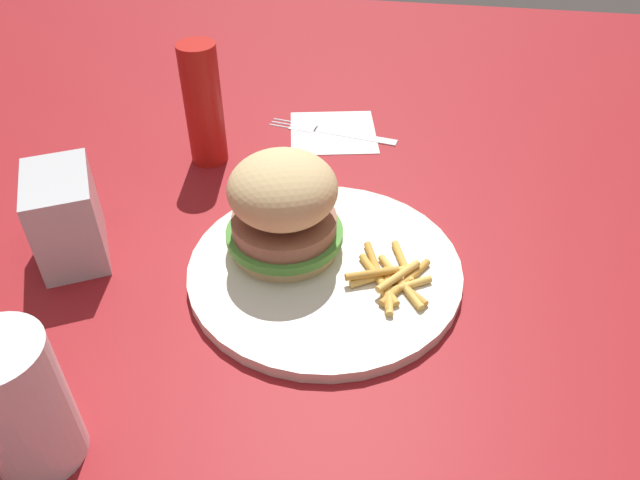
{
  "coord_description": "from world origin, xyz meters",
  "views": [
    {
      "loc": [
        -0.06,
        0.42,
        0.41
      ],
      "look_at": [
        0.0,
        -0.02,
        0.04
      ],
      "focal_mm": 34.7,
      "sensor_mm": 36.0,
      "label": 1
    }
  ],
  "objects_px": {
    "fries_pile": "(392,279)",
    "sandwich": "(283,206)",
    "fork": "(332,130)",
    "drink_glass": "(22,409)",
    "plate": "(320,269)",
    "napkin": "(333,132)",
    "ketchup_bottle": "(203,105)",
    "napkin_dispenser": "(66,217)"
  },
  "relations": [
    {
      "from": "sandwich",
      "to": "drink_glass",
      "type": "distance_m",
      "value": 0.27
    },
    {
      "from": "fries_pile",
      "to": "drink_glass",
      "type": "xyz_separation_m",
      "value": [
        0.24,
        0.21,
        0.04
      ]
    },
    {
      "from": "plate",
      "to": "napkin_dispenser",
      "type": "relative_size",
      "value": 2.89
    },
    {
      "from": "fork",
      "to": "ketchup_bottle",
      "type": "relative_size",
      "value": 1.19
    },
    {
      "from": "fries_pile",
      "to": "napkin_dispenser",
      "type": "distance_m",
      "value": 0.32
    },
    {
      "from": "napkin",
      "to": "napkin_dispenser",
      "type": "xyz_separation_m",
      "value": [
        0.22,
        0.28,
        0.04
      ]
    },
    {
      "from": "ketchup_bottle",
      "to": "plate",
      "type": "bearing_deg",
      "value": 132.01
    },
    {
      "from": "ketchup_bottle",
      "to": "napkin",
      "type": "bearing_deg",
      "value": -148.52
    },
    {
      "from": "fork",
      "to": "drink_glass",
      "type": "distance_m",
      "value": 0.51
    },
    {
      "from": "napkin",
      "to": "drink_glass",
      "type": "distance_m",
      "value": 0.51
    },
    {
      "from": "sandwich",
      "to": "ketchup_bottle",
      "type": "xyz_separation_m",
      "value": [
        0.13,
        -0.16,
        0.01
      ]
    },
    {
      "from": "napkin_dispenser",
      "to": "ketchup_bottle",
      "type": "height_order",
      "value": "ketchup_bottle"
    },
    {
      "from": "plate",
      "to": "napkin_dispenser",
      "type": "xyz_separation_m",
      "value": [
        0.25,
        0.01,
        0.04
      ]
    },
    {
      "from": "fries_pile",
      "to": "ketchup_bottle",
      "type": "xyz_separation_m",
      "value": [
        0.23,
        -0.2,
        0.06
      ]
    },
    {
      "from": "fork",
      "to": "drink_glass",
      "type": "height_order",
      "value": "drink_glass"
    },
    {
      "from": "sandwich",
      "to": "napkin_dispenser",
      "type": "height_order",
      "value": "sandwich"
    },
    {
      "from": "sandwich",
      "to": "napkin_dispenser",
      "type": "distance_m",
      "value": 0.21
    },
    {
      "from": "drink_glass",
      "to": "napkin_dispenser",
      "type": "bearing_deg",
      "value": -70.31
    },
    {
      "from": "fries_pile",
      "to": "fork",
      "type": "distance_m",
      "value": 0.3
    },
    {
      "from": "fries_pile",
      "to": "napkin",
      "type": "distance_m",
      "value": 0.3
    },
    {
      "from": "plate",
      "to": "fork",
      "type": "relative_size",
      "value": 1.52
    },
    {
      "from": "napkin_dispenser",
      "to": "fork",
      "type": "bearing_deg",
      "value": -66.43
    },
    {
      "from": "fries_pile",
      "to": "napkin",
      "type": "height_order",
      "value": "fries_pile"
    },
    {
      "from": "plate",
      "to": "fries_pile",
      "type": "xyz_separation_m",
      "value": [
        -0.07,
        0.01,
        0.01
      ]
    },
    {
      "from": "plate",
      "to": "napkin",
      "type": "relative_size",
      "value": 2.39
    },
    {
      "from": "plate",
      "to": "napkin",
      "type": "bearing_deg",
      "value": -84.71
    },
    {
      "from": "sandwich",
      "to": "napkin_dispenser",
      "type": "relative_size",
      "value": 1.25
    },
    {
      "from": "ketchup_bottle",
      "to": "fork",
      "type": "bearing_deg",
      "value": -148.15
    },
    {
      "from": "plate",
      "to": "sandwich",
      "type": "bearing_deg",
      "value": -26.22
    },
    {
      "from": "sandwich",
      "to": "drink_glass",
      "type": "xyz_separation_m",
      "value": [
        0.13,
        0.24,
        -0.01
      ]
    },
    {
      "from": "sandwich",
      "to": "drink_glass",
      "type": "relative_size",
      "value": 0.99
    },
    {
      "from": "napkin",
      "to": "plate",
      "type": "bearing_deg",
      "value": 95.29
    },
    {
      "from": "plate",
      "to": "drink_glass",
      "type": "relative_size",
      "value": 2.29
    },
    {
      "from": "sandwich",
      "to": "fries_pile",
      "type": "xyz_separation_m",
      "value": [
        -0.11,
        0.03,
        -0.05
      ]
    },
    {
      "from": "fork",
      "to": "sandwich",
      "type": "bearing_deg",
      "value": 87.46
    },
    {
      "from": "fries_pile",
      "to": "drink_glass",
      "type": "distance_m",
      "value": 0.32
    },
    {
      "from": "fork",
      "to": "napkin_dispenser",
      "type": "bearing_deg",
      "value": 51.64
    },
    {
      "from": "fries_pile",
      "to": "sandwich",
      "type": "bearing_deg",
      "value": -17.26
    },
    {
      "from": "fries_pile",
      "to": "napkin_dispenser",
      "type": "height_order",
      "value": "napkin_dispenser"
    },
    {
      "from": "napkin_dispenser",
      "to": "napkin",
      "type": "bearing_deg",
      "value": -66.66
    },
    {
      "from": "sandwich",
      "to": "fork",
      "type": "height_order",
      "value": "sandwich"
    },
    {
      "from": "napkin",
      "to": "fork",
      "type": "xyz_separation_m",
      "value": [
        0.0,
        -0.0,
        0.0
      ]
    }
  ]
}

